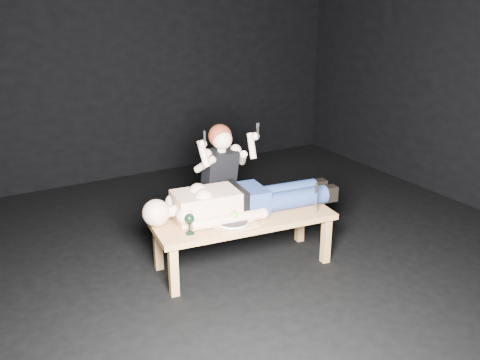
{
  "coord_description": "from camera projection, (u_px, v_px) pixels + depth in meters",
  "views": [
    {
      "loc": [
        -2.3,
        -3.66,
        2.21
      ],
      "look_at": [
        -0.28,
        -0.15,
        0.75
      ],
      "focal_mm": 39.96,
      "sensor_mm": 36.0,
      "label": 1
    }
  ],
  "objects": [
    {
      "name": "knife_flat",
      "position": [
        258.0,
        221.0,
        4.26
      ],
      "size": [
        0.02,
        0.16,
        0.01
      ],
      "primitive_type": "cube",
      "rotation": [
        0.0,
        0.0,
        0.07
      ],
      "color": "#B2B2B7",
      "rests_on": "table"
    },
    {
      "name": "fork_flat",
      "position": [
        211.0,
        230.0,
        4.11
      ],
      "size": [
        0.05,
        0.16,
        0.01
      ],
      "primitive_type": "cube",
      "rotation": [
        0.0,
        0.0,
        -0.22
      ],
      "color": "#B2B2B7",
      "rests_on": "table"
    },
    {
      "name": "table",
      "position": [
        243.0,
        241.0,
        4.45
      ],
      "size": [
        1.54,
        0.72,
        0.45
      ],
      "primitive_type": "cube",
      "rotation": [
        0.0,
        0.0,
        -0.12
      ],
      "color": "tan",
      "rests_on": "ground"
    },
    {
      "name": "ground",
      "position": [
        259.0,
        248.0,
        4.81
      ],
      "size": [
        5.0,
        5.0,
        0.0
      ],
      "primitive_type": "plane",
      "color": "black",
      "rests_on": "ground"
    },
    {
      "name": "lying_man",
      "position": [
        244.0,
        196.0,
        4.42
      ],
      "size": [
        1.61,
        0.66,
        0.28
      ],
      "primitive_type": null,
      "rotation": [
        0.0,
        0.0,
        -0.12
      ],
      "color": "#E2B193",
      "rests_on": "table"
    },
    {
      "name": "spoon_flat",
      "position": [
        246.0,
        222.0,
        4.26
      ],
      "size": [
        0.09,
        0.14,
        0.01
      ],
      "primitive_type": "cube",
      "rotation": [
        0.0,
        0.0,
        0.53
      ],
      "color": "#B2B2B7",
      "rests_on": "table"
    },
    {
      "name": "carving_knife",
      "position": [
        316.0,
        198.0,
        4.4
      ],
      "size": [
        0.04,
        0.04,
        0.26
      ],
      "primitive_type": null,
      "rotation": [
        0.0,
        0.0,
        -0.12
      ],
      "color": "#B2B2B7",
      "rests_on": "table"
    },
    {
      "name": "plate",
      "position": [
        233.0,
        222.0,
        4.19
      ],
      "size": [
        0.23,
        0.23,
        0.02
      ],
      "primitive_type": "cylinder",
      "rotation": [
        0.0,
        0.0,
        -0.0
      ],
      "color": "white",
      "rests_on": "serving_tray"
    },
    {
      "name": "kneeling_woman",
      "position": [
        216.0,
        181.0,
        4.81
      ],
      "size": [
        0.62,
        0.69,
        1.15
      ],
      "primitive_type": null,
      "rotation": [
        0.0,
        0.0,
        -0.01
      ],
      "color": "black",
      "rests_on": "ground"
    },
    {
      "name": "goblet",
      "position": [
        190.0,
        224.0,
        4.03
      ],
      "size": [
        0.09,
        0.09,
        0.16
      ],
      "primitive_type": null,
      "rotation": [
        0.0,
        0.0,
        -0.12
      ],
      "color": "black",
      "rests_on": "table"
    },
    {
      "name": "serving_tray",
      "position": [
        233.0,
        224.0,
        4.19
      ],
      "size": [
        0.34,
        0.25,
        0.02
      ],
      "primitive_type": "cube",
      "rotation": [
        0.0,
        0.0,
        -0.0
      ],
      "color": "#AB8650",
      "rests_on": "table"
    },
    {
      "name": "apple",
      "position": [
        234.0,
        216.0,
        4.19
      ],
      "size": [
        0.07,
        0.07,
        0.07
      ],
      "primitive_type": "sphere",
      "color": "#50A91E",
      "rests_on": "plate"
    },
    {
      "name": "back_wall",
      "position": [
        149.0,
        51.0,
        6.34
      ],
      "size": [
        5.0,
        0.0,
        5.0
      ],
      "primitive_type": "plane",
      "rotation": [
        1.57,
        0.0,
        0.0
      ],
      "color": "black",
      "rests_on": "ground"
    }
  ]
}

